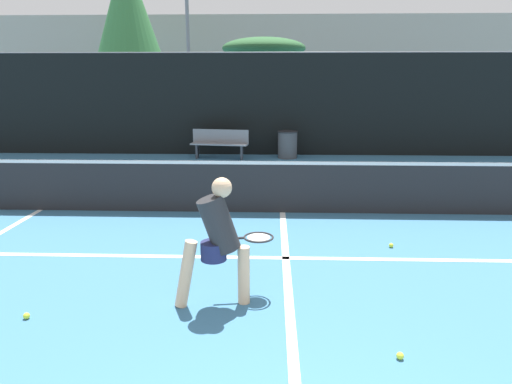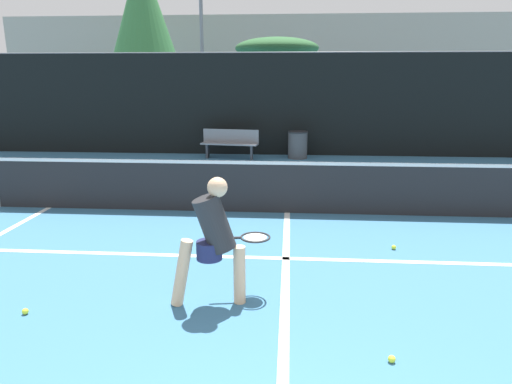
# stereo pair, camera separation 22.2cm
# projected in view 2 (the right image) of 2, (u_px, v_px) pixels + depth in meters

# --- Properties ---
(court_service_line) EXTENTS (8.25, 0.10, 0.01)m
(court_service_line) POSITION_uv_depth(u_px,v_px,m) (286.00, 258.00, 6.23)
(court_service_line) COLOR white
(court_service_line) RESTS_ON ground
(court_center_mark) EXTENTS (0.10, 5.62, 0.01)m
(court_center_mark) POSITION_uv_depth(u_px,v_px,m) (285.00, 279.00, 5.61)
(court_center_mark) COLOR white
(court_center_mark) RESTS_ON ground
(net) EXTENTS (11.09, 0.09, 1.07)m
(net) POSITION_uv_depth(u_px,v_px,m) (288.00, 185.00, 8.20)
(net) COLOR slate
(net) RESTS_ON ground
(fence_back) EXTENTS (24.00, 0.06, 3.13)m
(fence_back) POSITION_uv_depth(u_px,v_px,m) (290.00, 105.00, 14.06)
(fence_back) COLOR black
(fence_back) RESTS_ON ground
(player_practicing) EXTENTS (1.10, 0.65, 1.42)m
(player_practicing) POSITION_uv_depth(u_px,v_px,m) (214.00, 237.00, 4.83)
(player_practicing) COLOR #DBAD84
(player_practicing) RESTS_ON ground
(tennis_ball_scattered_2) EXTENTS (0.07, 0.07, 0.07)m
(tennis_ball_scattered_2) POSITION_uv_depth(u_px,v_px,m) (25.00, 311.00, 4.77)
(tennis_ball_scattered_2) COLOR #D1E033
(tennis_ball_scattered_2) RESTS_ON ground
(tennis_ball_scattered_5) EXTENTS (0.07, 0.07, 0.07)m
(tennis_ball_scattered_5) POSITION_uv_depth(u_px,v_px,m) (392.00, 359.00, 3.97)
(tennis_ball_scattered_5) COLOR #D1E033
(tennis_ball_scattered_5) RESTS_ON ground
(tennis_ball_scattered_8) EXTENTS (0.07, 0.07, 0.07)m
(tennis_ball_scattered_8) POSITION_uv_depth(u_px,v_px,m) (394.00, 247.00, 6.56)
(tennis_ball_scattered_8) COLOR #D1E033
(tennis_ball_scattered_8) RESTS_ON ground
(courtside_bench) EXTENTS (1.76, 0.62, 0.86)m
(courtside_bench) POSITION_uv_depth(u_px,v_px,m) (230.00, 143.00, 13.74)
(courtside_bench) COLOR slate
(courtside_bench) RESTS_ON ground
(trash_bin) EXTENTS (0.61, 0.61, 0.82)m
(trash_bin) POSITION_uv_depth(u_px,v_px,m) (298.00, 145.00, 13.73)
(trash_bin) COLOR #3F3F42
(trash_bin) RESTS_ON ground
(parked_car) EXTENTS (1.64, 4.49, 1.34)m
(parked_car) POSITION_uv_depth(u_px,v_px,m) (308.00, 125.00, 17.89)
(parked_car) COLOR silver
(parked_car) RESTS_ON ground
(floodlight_mast) EXTENTS (1.10, 0.24, 8.70)m
(floodlight_mast) POSITION_uv_depth(u_px,v_px,m) (201.00, 4.00, 20.09)
(floodlight_mast) COLOR slate
(floodlight_mast) RESTS_ON ground
(tree_west) EXTENTS (3.52, 3.52, 4.00)m
(tree_west) POSITION_uv_depth(u_px,v_px,m) (277.00, 49.00, 19.22)
(tree_west) COLOR brown
(tree_west) RESTS_ON ground
(tree_mid) EXTENTS (3.15, 3.15, 8.41)m
(tree_mid) POSITION_uv_depth(u_px,v_px,m) (142.00, 4.00, 22.80)
(tree_mid) COLOR brown
(tree_mid) RESTS_ON ground
(building_far) EXTENTS (36.00, 2.40, 6.01)m
(building_far) POSITION_uv_depth(u_px,v_px,m) (291.00, 66.00, 29.03)
(building_far) COLOR gray
(building_far) RESTS_ON ground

